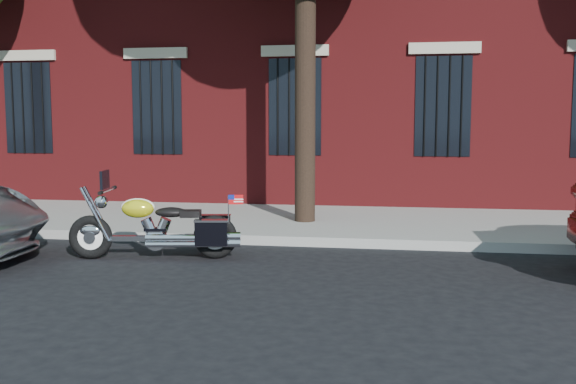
# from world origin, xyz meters

# --- Properties ---
(ground) EXTENTS (120.00, 120.00, 0.00)m
(ground) POSITION_xyz_m (0.00, 0.00, 0.00)
(ground) COLOR black
(ground) RESTS_ON ground
(curb) EXTENTS (40.00, 0.16, 0.15)m
(curb) POSITION_xyz_m (0.00, 1.38, 0.07)
(curb) COLOR gray
(curb) RESTS_ON ground
(sidewalk) EXTENTS (40.00, 3.60, 0.15)m
(sidewalk) POSITION_xyz_m (0.00, 3.26, 0.07)
(sidewalk) COLOR gray
(sidewalk) RESTS_ON ground
(motorcycle) EXTENTS (2.45, 0.93, 1.23)m
(motorcycle) POSITION_xyz_m (-1.12, 0.13, 0.41)
(motorcycle) COLOR black
(motorcycle) RESTS_ON ground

